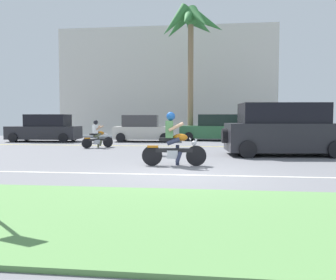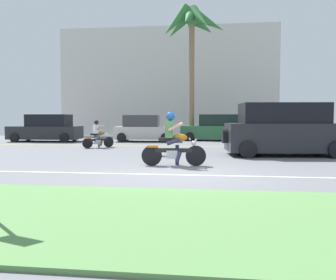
{
  "view_description": "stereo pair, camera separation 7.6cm",
  "coord_description": "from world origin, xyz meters",
  "views": [
    {
      "loc": [
        0.71,
        -9.03,
        1.45
      ],
      "look_at": [
        -0.77,
        3.35,
        0.67
      ],
      "focal_mm": 37.66,
      "sensor_mm": 36.0,
      "label": 1
    },
    {
      "loc": [
        0.78,
        -9.02,
        1.45
      ],
      "look_at": [
        -0.77,
        3.35,
        0.67
      ],
      "focal_mm": 37.66,
      "sensor_mm": 36.0,
      "label": 2
    }
  ],
  "objects": [
    {
      "name": "motorcyclist_distant",
      "position": [
        -4.74,
        7.54,
        0.57
      ],
      "size": [
        1.25,
        1.14,
        1.35
      ],
      "color": "black",
      "rests_on": "ground"
    },
    {
      "name": "parked_car_2",
      "position": [
        1.06,
        13.94,
        0.78
      ],
      "size": [
        4.43,
        2.0,
        1.68
      ],
      "color": "#2D663D",
      "rests_on": "ground"
    },
    {
      "name": "motorcyclist",
      "position": [
        -0.39,
        1.55,
        0.69
      ],
      "size": [
        1.95,
        0.64,
        1.63
      ],
      "color": "black",
      "rests_on": "ground"
    },
    {
      "name": "parked_car_0",
      "position": [
        -9.42,
        11.69,
        0.78
      ],
      "size": [
        4.36,
        2.1,
        1.67
      ],
      "color": "#232328",
      "rests_on": "ground"
    },
    {
      "name": "ground",
      "position": [
        0.0,
        3.0,
        -0.02
      ],
      "size": [
        56.0,
        30.0,
        0.04
      ],
      "primitive_type": "cube",
      "color": "slate"
    },
    {
      "name": "palm_tree_0",
      "position": [
        -0.59,
        14.71,
        7.5
      ],
      "size": [
        4.48,
        4.68,
        8.94
      ],
      "color": "#846B4C",
      "rests_on": "ground"
    },
    {
      "name": "grass_median",
      "position": [
        0.0,
        -4.1,
        0.03
      ],
      "size": [
        56.0,
        3.8,
        0.06
      ],
      "primitive_type": "cube",
      "color": "#5B8C4C",
      "rests_on": "ground"
    },
    {
      "name": "lane_line_far",
      "position": [
        0.0,
        8.97,
        0.0
      ],
      "size": [
        50.4,
        0.12,
        0.01
      ],
      "primitive_type": "cube",
      "color": "yellow",
      "rests_on": "ground"
    },
    {
      "name": "building_far",
      "position": [
        -2.89,
        21.0,
        4.37
      ],
      "size": [
        17.6,
        4.0,
        8.75
      ],
      "primitive_type": "cube",
      "color": "beige",
      "rests_on": "ground"
    },
    {
      "name": "lane_line_near",
      "position": [
        0.0,
        -0.16,
        0.0
      ],
      "size": [
        50.4,
        0.12,
        0.01
      ],
      "primitive_type": "cube",
      "color": "silver",
      "rests_on": "ground"
    },
    {
      "name": "parked_car_1",
      "position": [
        -3.42,
        12.45,
        0.75
      ],
      "size": [
        3.77,
        2.07,
        1.63
      ],
      "color": "beige",
      "rests_on": "ground"
    },
    {
      "name": "suv_nearby",
      "position": [
        3.53,
        5.01,
        0.98
      ],
      "size": [
        4.7,
        2.48,
        2.02
      ],
      "color": "#232328",
      "rests_on": "ground"
    }
  ]
}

